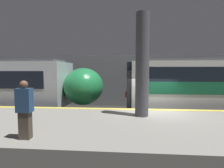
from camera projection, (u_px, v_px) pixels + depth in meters
name	position (u px, v px, depth m)	size (l,w,h in m)	color
ground_plane	(153.00, 133.00, 8.24)	(120.00, 120.00, 0.00)	#282623
platform	(164.00, 139.00, 5.98)	(40.00, 4.47, 1.14)	gray
station_rear_barrier	(142.00, 81.00, 14.30)	(50.00, 0.15, 4.23)	gray
support_pillar_near	(142.00, 65.00, 6.79)	(0.52, 0.52, 4.01)	#47474C
person_waiting	(25.00, 109.00, 4.53)	(0.38, 0.24, 1.54)	#473D33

